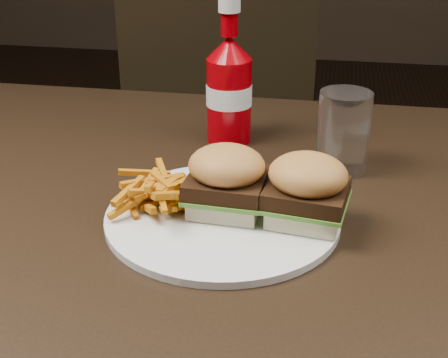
% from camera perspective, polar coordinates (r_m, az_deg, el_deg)
% --- Properties ---
extents(dining_table, '(1.20, 0.80, 0.04)m').
position_cam_1_polar(dining_table, '(0.81, -4.83, -2.55)').
color(dining_table, black).
rests_on(dining_table, ground).
extents(chair_far, '(0.55, 0.55, 0.04)m').
position_cam_1_polar(chair_far, '(1.72, -0.78, 2.50)').
color(chair_far, black).
rests_on(chair_far, ground).
extents(plate, '(0.28, 0.28, 0.01)m').
position_cam_1_polar(plate, '(0.74, -0.14, -3.48)').
color(plate, white).
rests_on(plate, dining_table).
extents(sandwich_half_a, '(0.08, 0.08, 0.02)m').
position_cam_1_polar(sandwich_half_a, '(0.74, 0.24, -2.09)').
color(sandwich_half_a, beige).
rests_on(sandwich_half_a, plate).
extents(sandwich_half_b, '(0.09, 0.09, 0.02)m').
position_cam_1_polar(sandwich_half_b, '(0.72, 7.48, -2.97)').
color(sandwich_half_b, beige).
rests_on(sandwich_half_b, plate).
extents(fries_pile, '(0.12, 0.12, 0.04)m').
position_cam_1_polar(fries_pile, '(0.74, -5.38, -1.10)').
color(fries_pile, '#B85F00').
rests_on(fries_pile, plate).
extents(ketchup_bottle, '(0.07, 0.07, 0.13)m').
position_cam_1_polar(ketchup_bottle, '(0.94, 0.46, 6.96)').
color(ketchup_bottle, '#940006').
rests_on(ketchup_bottle, dining_table).
extents(tumbler, '(0.09, 0.09, 0.11)m').
position_cam_1_polar(tumbler, '(0.86, 10.85, 4.27)').
color(tumbler, white).
rests_on(tumbler, dining_table).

